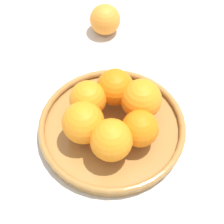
{
  "coord_description": "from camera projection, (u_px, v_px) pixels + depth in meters",
  "views": [
    {
      "loc": [
        0.35,
        0.16,
        0.59
      ],
      "look_at": [
        0.0,
        0.0,
        0.06
      ],
      "focal_mm": 60.0,
      "sensor_mm": 36.0,
      "label": 1
    }
  ],
  "objects": [
    {
      "name": "fruit_bowl",
      "position": [
        112.0,
        127.0,
        0.69
      ],
      "size": [
        0.27,
        0.27,
        0.03
      ],
      "color": "#A57238",
      "rests_on": "ground_plane"
    },
    {
      "name": "ground_plane",
      "position": [
        112.0,
        131.0,
        0.7
      ],
      "size": [
        4.0,
        4.0,
        0.0
      ],
      "primitive_type": "plane",
      "color": "beige"
    },
    {
      "name": "stray_orange",
      "position": [
        105.0,
        20.0,
        0.83
      ],
      "size": [
        0.07,
        0.07,
        0.07
      ],
      "primitive_type": "sphere",
      "color": "orange",
      "rests_on": "ground_plane"
    },
    {
      "name": "orange_pile",
      "position": [
        113.0,
        112.0,
        0.65
      ],
      "size": [
        0.18,
        0.17,
        0.07
      ],
      "color": "orange",
      "rests_on": "fruit_bowl"
    }
  ]
}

